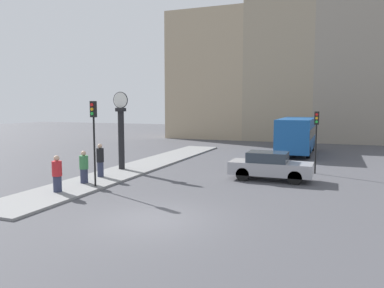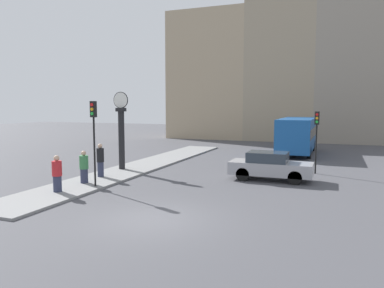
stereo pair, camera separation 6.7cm
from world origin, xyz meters
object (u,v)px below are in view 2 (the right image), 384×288
(sedan_car, at_px, (270,166))
(pedestrian_black_jacket, at_px, (100,160))
(traffic_light_far, at_px, (317,129))
(street_clock, at_px, (121,132))
(bus_distant, at_px, (297,134))
(traffic_light_near, at_px, (94,126))
(pedestrian_red_top, at_px, (57,174))
(pedestrian_green_hoodie, at_px, (84,167))

(sedan_car, height_order, pedestrian_black_jacket, pedestrian_black_jacket)
(traffic_light_far, relative_size, pedestrian_black_jacket, 2.01)
(sedan_car, xyz_separation_m, street_clock, (-8.93, -0.34, 1.59))
(street_clock, bearing_deg, bus_distant, 52.67)
(sedan_car, distance_m, bus_distant, 11.70)
(traffic_light_near, bearing_deg, street_clock, 107.07)
(traffic_light_near, distance_m, traffic_light_far, 12.48)
(sedan_car, bearing_deg, traffic_light_near, -145.80)
(bus_distant, distance_m, traffic_light_far, 9.07)
(pedestrian_red_top, bearing_deg, pedestrian_black_jacket, 94.58)
(pedestrian_red_top, bearing_deg, pedestrian_green_hoodie, 92.61)
(traffic_light_near, distance_m, pedestrian_black_jacket, 3.18)
(traffic_light_near, height_order, pedestrian_black_jacket, traffic_light_near)
(sedan_car, bearing_deg, street_clock, -177.82)
(pedestrian_black_jacket, distance_m, pedestrian_red_top, 3.74)
(bus_distant, xyz_separation_m, pedestrian_green_hoodie, (-8.70, -16.27, -0.76))
(sedan_car, height_order, bus_distant, bus_distant)
(traffic_light_near, relative_size, pedestrian_green_hoodie, 2.51)
(traffic_light_far, relative_size, street_clock, 0.77)
(traffic_light_far, bearing_deg, pedestrian_green_hoodie, -144.95)
(sedan_car, bearing_deg, bus_distant, 88.89)
(traffic_light_near, relative_size, pedestrian_red_top, 2.46)
(sedan_car, bearing_deg, traffic_light_far, 52.92)
(bus_distant, bearing_deg, street_clock, -127.33)
(street_clock, bearing_deg, traffic_light_far, 16.06)
(sedan_car, relative_size, bus_distant, 0.55)
(bus_distant, relative_size, pedestrian_black_jacket, 4.34)
(pedestrian_green_hoodie, height_order, pedestrian_red_top, pedestrian_red_top)
(traffic_light_near, bearing_deg, pedestrian_red_top, -120.16)
(bus_distant, xyz_separation_m, street_clock, (-9.15, -12.00, 0.69))
(sedan_car, distance_m, pedestrian_green_hoodie, 9.64)
(traffic_light_far, distance_m, street_clock, 11.53)
(pedestrian_red_top, bearing_deg, bus_distant, 64.82)
(sedan_car, relative_size, traffic_light_far, 1.19)
(sedan_car, height_order, pedestrian_green_hoodie, pedestrian_green_hoodie)
(pedestrian_black_jacket, bearing_deg, street_clock, 95.60)
(traffic_light_near, distance_m, pedestrian_green_hoodie, 2.38)
(sedan_car, height_order, pedestrian_red_top, pedestrian_red_top)
(bus_distant, bearing_deg, sedan_car, -91.11)
(traffic_light_far, xyz_separation_m, pedestrian_black_jacket, (-10.83, -5.76, -1.60))
(traffic_light_far, height_order, pedestrian_black_jacket, traffic_light_far)
(street_clock, distance_m, pedestrian_green_hoodie, 4.53)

